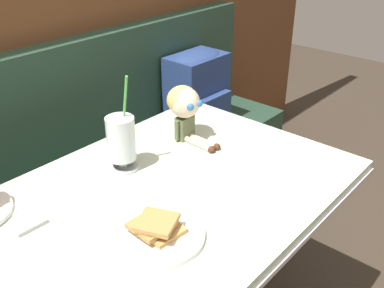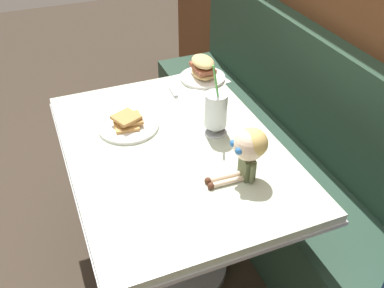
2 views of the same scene
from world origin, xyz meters
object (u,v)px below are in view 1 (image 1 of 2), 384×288
object	(u,v)px
toast_plate	(156,232)
backpack	(198,88)
butter_knife	(44,222)
milkshake_glass	(121,141)
seated_doll	(185,105)

from	to	relation	value
toast_plate	backpack	bearing A→B (deg)	35.52
toast_plate	butter_knife	bearing A→B (deg)	120.72
toast_plate	milkshake_glass	distance (m)	0.37
backpack	butter_knife	bearing A→B (deg)	-158.55
butter_knife	backpack	bearing A→B (deg)	21.45
butter_knife	backpack	world-z (taller)	backpack
butter_knife	seated_doll	bearing A→B (deg)	3.96
butter_knife	toast_plate	bearing A→B (deg)	-59.28
seated_doll	butter_knife	bearing A→B (deg)	-176.04
butter_knife	seated_doll	distance (m)	0.63
butter_knife	backpack	distance (m)	1.27
toast_plate	backpack	size ratio (longest dim) A/B	0.62
milkshake_glass	toast_plate	bearing A→B (deg)	-117.76
toast_plate	milkshake_glass	bearing A→B (deg)	62.24
seated_doll	milkshake_glass	bearing A→B (deg)	178.38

